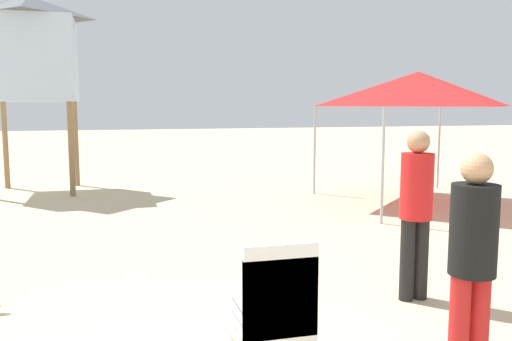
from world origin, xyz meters
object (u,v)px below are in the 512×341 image
lifeguard_near_left (416,203)px  lifeguard_tower (32,49)px  stacked_plastic_chairs (275,309)px  lifeguard_near_center (473,254)px  popup_canopy (418,89)px

lifeguard_near_left → lifeguard_tower: lifeguard_tower is taller
stacked_plastic_chairs → lifeguard_near_center: lifeguard_near_center is taller
stacked_plastic_chairs → lifeguard_tower: lifeguard_tower is taller
lifeguard_near_left → lifeguard_near_center: 1.66m
lifeguard_near_center → lifeguard_tower: 10.74m
lifeguard_near_left → popup_canopy: bearing=58.7°
stacked_plastic_chairs → lifeguard_tower: size_ratio=0.26×
lifeguard_near_left → lifeguard_near_center: bearing=-108.3°
lifeguard_near_center → popup_canopy: bearing=61.7°
lifeguard_near_left → lifeguard_near_center: size_ratio=1.04×
lifeguard_near_left → lifeguard_near_center: lifeguard_near_left is taller
stacked_plastic_chairs → lifeguard_near_left: (1.91, 1.48, 0.33)m
stacked_plastic_chairs → lifeguard_near_center: bearing=-3.8°
lifeguard_near_left → lifeguard_tower: bearing=119.1°
stacked_plastic_chairs → popup_canopy: popup_canopy is taller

